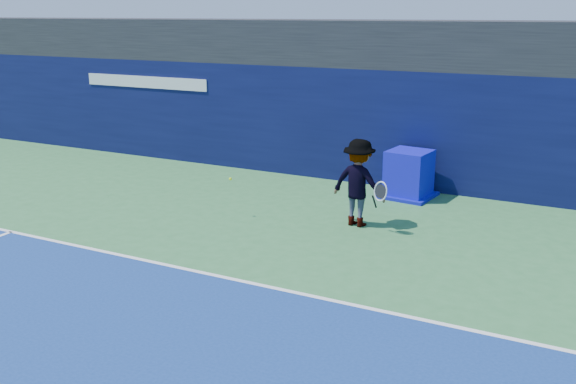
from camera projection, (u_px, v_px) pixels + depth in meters
name	position (u px, v px, depth m)	size (l,w,h in m)	color
ground	(89.00, 355.00, 8.57)	(80.00, 80.00, 0.00)	#33713C
baseline	(213.00, 275.00, 11.14)	(24.00, 0.10, 0.01)	white
stadium_band	(382.00, 43.00, 17.46)	(36.00, 3.00, 1.20)	black
back_wall_assembly	(366.00, 125.00, 17.17)	(36.00, 1.03, 3.00)	#0A0E38
equipment_cart	(409.00, 176.00, 15.76)	(1.34, 1.34, 1.16)	#100DBE
tennis_player	(359.00, 183.00, 13.53)	(1.41, 0.85, 1.87)	silver
tennis_ball	(230.00, 179.00, 14.11)	(0.07, 0.07, 0.07)	#B7DB18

